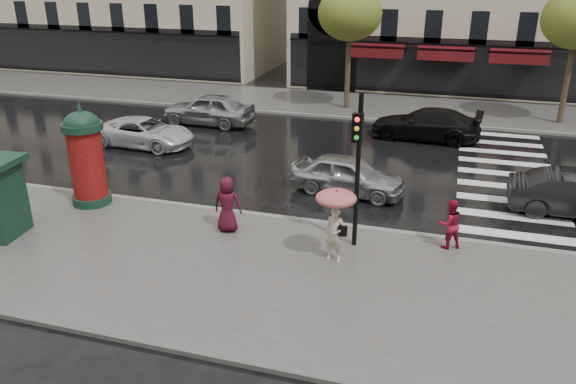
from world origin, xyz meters
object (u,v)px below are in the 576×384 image
(morris_column, at_px, (86,155))
(traffic_light, at_px, (358,157))
(woman_red, at_px, (450,224))
(man_burgundy, at_px, (227,204))
(car_far_silver, at_px, (209,109))
(car_black, at_px, (426,124))
(car_white, at_px, (144,132))
(car_silver, at_px, (348,175))
(woman_umbrella, at_px, (336,214))

(morris_column, bearing_deg, traffic_light, -3.58)
(woman_red, distance_m, man_burgundy, 6.45)
(man_burgundy, height_order, morris_column, morris_column)
(morris_column, bearing_deg, woman_red, 0.58)
(woman_red, relative_size, man_burgundy, 0.86)
(car_far_silver, bearing_deg, car_black, 94.93)
(car_black, bearing_deg, traffic_light, -1.80)
(morris_column, bearing_deg, car_white, 105.09)
(man_burgundy, relative_size, car_far_silver, 0.36)
(morris_column, height_order, traffic_light, traffic_light)
(car_white, relative_size, car_far_silver, 0.97)
(man_burgundy, relative_size, car_silver, 0.42)
(car_silver, distance_m, car_far_silver, 11.07)
(car_white, bearing_deg, car_far_silver, -13.46)
(car_silver, bearing_deg, morris_column, 121.28)
(traffic_light, distance_m, car_black, 12.02)
(woman_red, height_order, morris_column, morris_column)
(woman_red, relative_size, car_black, 0.29)
(car_white, distance_m, car_black, 12.88)
(woman_umbrella, xyz_separation_m, car_silver, (-0.64, 5.17, -0.81))
(car_black, bearing_deg, woman_umbrella, -2.92)
(morris_column, relative_size, car_far_silver, 0.76)
(car_silver, bearing_deg, car_black, -8.98)
(morris_column, distance_m, car_silver, 8.90)
(car_white, height_order, car_black, car_black)
(morris_column, relative_size, car_black, 0.72)
(man_burgundy, height_order, car_far_silver, man_burgundy)
(woman_umbrella, bearing_deg, car_black, 83.08)
(woman_umbrella, height_order, car_white, woman_umbrella)
(traffic_light, distance_m, car_white, 13.09)
(car_black, bearing_deg, car_white, -64.60)
(woman_umbrella, xyz_separation_m, car_black, (1.55, 12.76, -0.78))
(car_silver, height_order, car_black, car_black)
(car_far_silver, bearing_deg, car_silver, 52.48)
(morris_column, distance_m, car_white, 6.85)
(man_burgundy, height_order, car_white, man_burgundy)
(man_burgundy, bearing_deg, car_silver, -128.08)
(morris_column, height_order, car_white, morris_column)
(traffic_light, relative_size, car_white, 0.98)
(woman_umbrella, height_order, man_burgundy, woman_umbrella)
(morris_column, relative_size, car_white, 0.78)
(traffic_light, bearing_deg, car_white, 146.77)
(woman_red, bearing_deg, car_far_silver, -68.83)
(woman_red, relative_size, car_far_silver, 0.31)
(car_silver, bearing_deg, traffic_light, -159.63)
(car_white, xyz_separation_m, car_black, (11.99, 4.70, 0.09))
(woman_umbrella, xyz_separation_m, traffic_light, (0.35, 0.98, 1.30))
(woman_umbrella, bearing_deg, man_burgundy, 165.68)
(woman_umbrella, height_order, traffic_light, traffic_light)
(woman_umbrella, distance_m, car_silver, 5.27)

